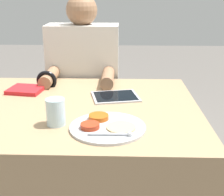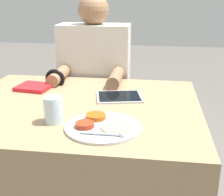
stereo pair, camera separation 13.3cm
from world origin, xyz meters
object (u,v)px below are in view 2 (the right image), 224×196
at_px(red_notebook, 34,87).
at_px(drinking_glass, 53,110).
at_px(thali_tray, 102,126).
at_px(person_diner, 95,99).
at_px(tablet_device, 119,97).

relative_size(red_notebook, drinking_glass, 1.78).
relative_size(thali_tray, person_diner, 0.24).
height_order(person_diner, drinking_glass, person_diner).
bearing_deg(person_diner, red_notebook, -123.72).
xyz_separation_m(red_notebook, drinking_glass, (0.24, -0.41, 0.04)).
height_order(tablet_device, person_diner, person_diner).
xyz_separation_m(person_diner, drinking_glass, (-0.01, -0.79, 0.23)).
bearing_deg(thali_tray, tablet_device, 85.80).
bearing_deg(tablet_device, thali_tray, -94.20).
xyz_separation_m(thali_tray, person_diner, (-0.19, 0.81, -0.19)).
distance_m(red_notebook, drinking_glass, 0.48).
distance_m(tablet_device, drinking_glass, 0.40).
relative_size(red_notebook, person_diner, 0.15).
relative_size(thali_tray, drinking_glass, 2.75).
distance_m(tablet_device, person_diner, 0.54).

